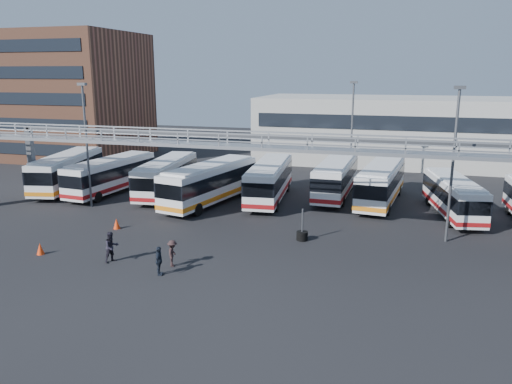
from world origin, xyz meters
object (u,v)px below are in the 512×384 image
(bus_7, at_px, (453,195))
(bus_1, at_px, (111,174))
(bus_0, at_px, (67,170))
(pedestrian_d, at_px, (159,261))
(pedestrian_c, at_px, (173,253))
(tire_stack, at_px, (302,235))
(bus_5, at_px, (336,176))
(cone_left, at_px, (40,249))
(bus_6, at_px, (381,182))
(light_pole_back, at_px, (352,128))
(bus_3, at_px, (210,182))
(light_pole_mid, at_px, (453,157))
(light_pole_left, at_px, (86,139))
(pedestrian_b, at_px, (112,247))
(bus_4, at_px, (270,179))
(cone_right, at_px, (117,224))
(bus_2, at_px, (167,175))

(bus_7, bearing_deg, bus_1, 170.19)
(bus_0, bearing_deg, pedestrian_d, -54.25)
(pedestrian_c, bearing_deg, tire_stack, -58.61)
(bus_5, bearing_deg, cone_left, -126.33)
(bus_6, bearing_deg, pedestrian_d, -113.33)
(light_pole_back, relative_size, tire_stack, 4.64)
(bus_3, xyz_separation_m, bus_6, (13.98, 4.29, -0.05))
(bus_5, bearing_deg, pedestrian_c, -107.79)
(bus_0, bearing_deg, bus_1, -12.99)
(pedestrian_d, bearing_deg, tire_stack, -54.74)
(light_pole_mid, height_order, bus_3, light_pole_mid)
(light_pole_back, height_order, bus_0, light_pole_back)
(light_pole_left, distance_m, tire_stack, 19.79)
(light_pole_mid, distance_m, bus_7, 7.85)
(bus_3, height_order, pedestrian_b, bus_3)
(bus_4, relative_size, cone_right, 14.67)
(bus_5, distance_m, bus_7, 10.34)
(pedestrian_b, xyz_separation_m, cone_right, (-3.27, 5.78, -0.54))
(bus_5, xyz_separation_m, cone_left, (-15.57, -20.16, -1.49))
(bus_2, bearing_deg, bus_3, -27.45)
(bus_3, relative_size, pedestrian_d, 7.12)
(bus_4, height_order, bus_5, bus_4)
(light_pole_back, relative_size, pedestrian_b, 5.48)
(cone_left, bearing_deg, bus_7, 33.07)
(bus_1, bearing_deg, light_pole_left, -72.29)
(bus_5, bearing_deg, tire_stack, -90.85)
(light_pole_back, height_order, cone_left, light_pole_back)
(bus_0, height_order, tire_stack, bus_0)
(bus_0, bearing_deg, bus_6, -5.85)
(cone_left, height_order, tire_stack, tire_stack)
(bus_6, bearing_deg, pedestrian_c, -114.79)
(bus_6, bearing_deg, bus_2, -167.09)
(pedestrian_c, bearing_deg, pedestrian_d, 158.24)
(bus_0, bearing_deg, light_pole_left, -51.88)
(pedestrian_b, height_order, cone_left, pedestrian_b)
(light_pole_mid, bearing_deg, pedestrian_d, -146.11)
(bus_7, relative_size, cone_left, 13.88)
(light_pole_back, bearing_deg, bus_7, -43.24)
(bus_7, xyz_separation_m, tire_stack, (-10.13, -9.17, -1.31))
(light_pole_left, xyz_separation_m, cone_left, (3.66, -10.74, -5.36))
(light_pole_mid, bearing_deg, bus_5, 130.10)
(bus_4, height_order, cone_left, bus_4)
(cone_right, bearing_deg, bus_0, 139.20)
(light_pole_back, xyz_separation_m, cone_left, (-16.34, -24.74, -5.36))
(light_pole_back, xyz_separation_m, pedestrian_b, (-11.36, -24.57, -4.80))
(bus_5, distance_m, pedestrian_b, 22.64)
(bus_0, relative_size, bus_7, 1.13)
(light_pole_left, distance_m, bus_0, 8.53)
(cone_right, bearing_deg, bus_1, 123.70)
(bus_2, bearing_deg, pedestrian_c, -68.88)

